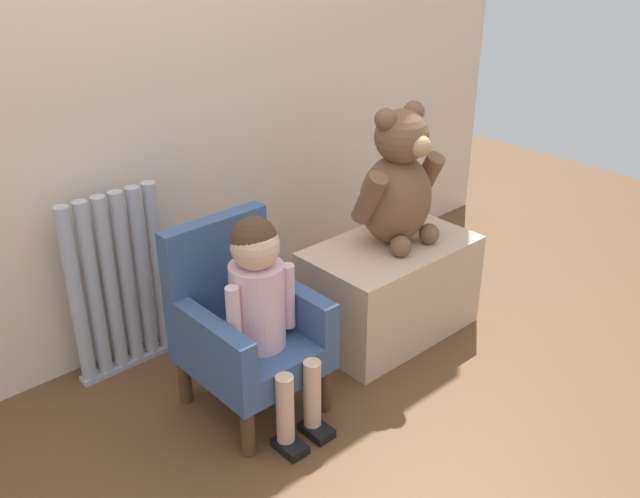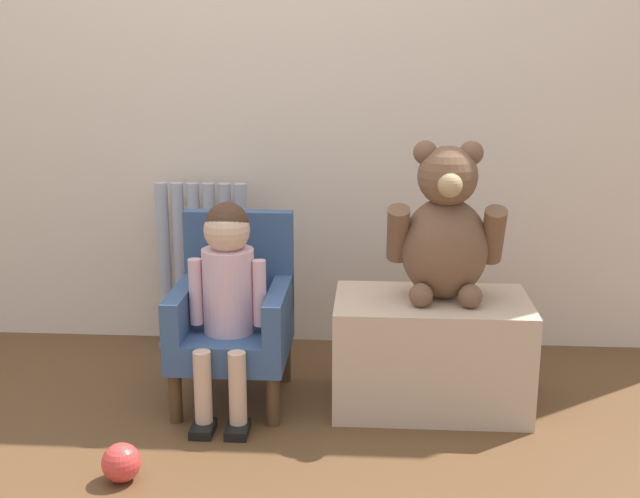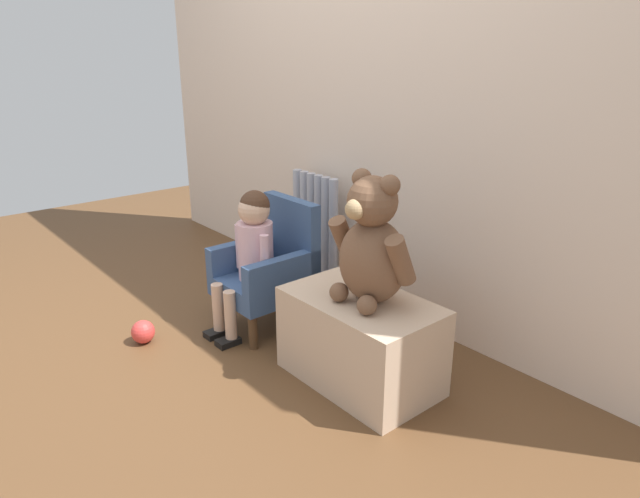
# 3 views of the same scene
# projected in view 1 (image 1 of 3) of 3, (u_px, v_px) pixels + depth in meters

# --- Properties ---
(ground_plane) EXTENTS (6.00, 6.00, 0.00)m
(ground_plane) POSITION_uv_depth(u_px,v_px,m) (376.00, 490.00, 2.06)
(ground_plane) COLOR brown
(back_wall) EXTENTS (3.80, 0.05, 2.40)m
(back_wall) POSITION_uv_depth(u_px,v_px,m) (129.00, 13.00, 2.29)
(back_wall) COLOR beige
(back_wall) RESTS_ON ground_plane
(radiator) EXTENTS (0.37, 0.05, 0.67)m
(radiator) POSITION_uv_depth(u_px,v_px,m) (119.00, 285.00, 2.46)
(radiator) COLOR #A7ABBA
(radiator) RESTS_ON ground_plane
(child_armchair) EXTENTS (0.38, 0.42, 0.63)m
(child_armchair) POSITION_uv_depth(u_px,v_px,m) (243.00, 324.00, 2.30)
(child_armchair) COLOR #37517C
(child_armchair) RESTS_ON ground_plane
(child_figure) EXTENTS (0.25, 0.35, 0.70)m
(child_figure) POSITION_uv_depth(u_px,v_px,m) (262.00, 295.00, 2.16)
(child_figure) COLOR beige
(child_figure) RESTS_ON ground_plane
(low_bench) EXTENTS (0.64, 0.39, 0.37)m
(low_bench) POSITION_uv_depth(u_px,v_px,m) (389.00, 289.00, 2.73)
(low_bench) COLOR #CAAB8E
(low_bench) RESTS_ON ground_plane
(large_teddy_bear) EXTENTS (0.38, 0.27, 0.52)m
(large_teddy_bear) POSITION_uv_depth(u_px,v_px,m) (398.00, 184.00, 2.58)
(large_teddy_bear) COLOR brown
(large_teddy_bear) RESTS_ON low_bench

